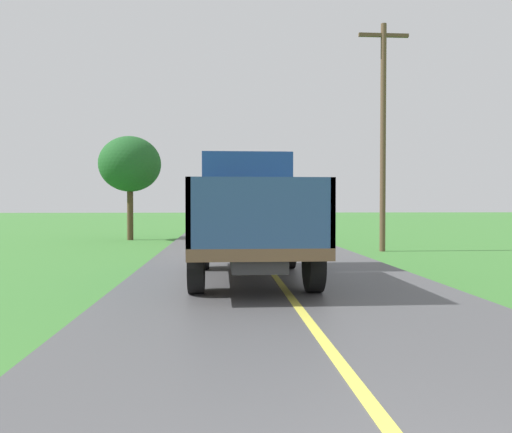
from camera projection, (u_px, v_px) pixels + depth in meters
banana_truck_near at (248, 212)px, 11.48m from camera, size 2.38×5.82×2.80m
banana_truck_far at (232, 208)px, 23.96m from camera, size 2.38×5.81×2.80m
utility_pole_roadside at (383, 131)px, 17.67m from camera, size 1.77×0.20×7.99m
roadside_tree_near_left at (130, 164)px, 23.37m from camera, size 2.86×2.86×4.83m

